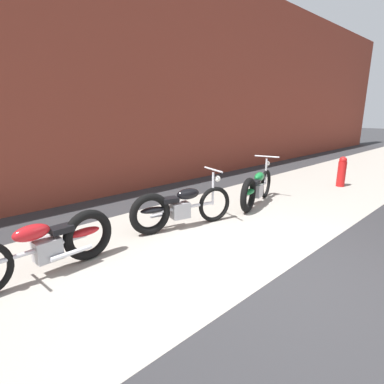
{
  "coord_description": "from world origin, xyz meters",
  "views": [
    {
      "loc": [
        -3.26,
        -1.76,
        2.04
      ],
      "look_at": [
        0.14,
        1.77,
        0.75
      ],
      "focal_mm": 28.64,
      "sensor_mm": 36.0,
      "label": 1
    }
  ],
  "objects_px": {
    "motorcycle_red": "(53,244)",
    "fire_hydrant": "(342,171)",
    "motorcycle_black": "(176,208)",
    "motorcycle_green": "(255,188)"
  },
  "relations": [
    {
      "from": "motorcycle_black",
      "to": "fire_hydrant",
      "type": "distance_m",
      "value": 5.49
    },
    {
      "from": "motorcycle_red",
      "to": "motorcycle_black",
      "type": "xyz_separation_m",
      "value": [
        2.14,
        0.05,
        0.0
      ]
    },
    {
      "from": "motorcycle_red",
      "to": "motorcycle_black",
      "type": "distance_m",
      "value": 2.14
    },
    {
      "from": "motorcycle_green",
      "to": "fire_hydrant",
      "type": "height_order",
      "value": "motorcycle_green"
    },
    {
      "from": "motorcycle_black",
      "to": "motorcycle_red",
      "type": "bearing_deg",
      "value": -164.18
    },
    {
      "from": "motorcycle_black",
      "to": "motorcycle_green",
      "type": "height_order",
      "value": "same"
    },
    {
      "from": "motorcycle_red",
      "to": "fire_hydrant",
      "type": "bearing_deg",
      "value": 170.88
    },
    {
      "from": "motorcycle_black",
      "to": "motorcycle_green",
      "type": "bearing_deg",
      "value": 10.26
    },
    {
      "from": "motorcycle_green",
      "to": "fire_hydrant",
      "type": "relative_size",
      "value": 2.32
    },
    {
      "from": "motorcycle_red",
      "to": "motorcycle_black",
      "type": "relative_size",
      "value": 1.02
    }
  ]
}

